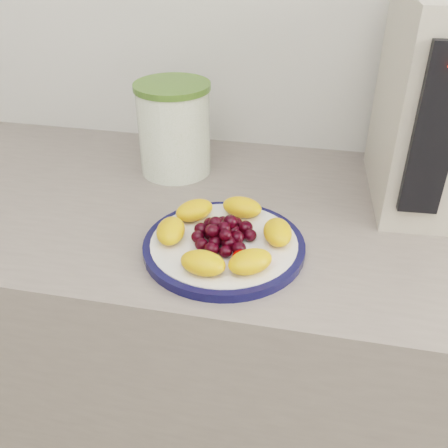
# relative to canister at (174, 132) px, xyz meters

# --- Properties ---
(counter) EXTENTS (3.50, 0.60, 0.90)m
(counter) POSITION_rel_canister_xyz_m (0.25, -0.12, -0.54)
(counter) COLOR gray
(counter) RESTS_ON floor
(cabinet_face) EXTENTS (3.48, 0.58, 0.84)m
(cabinet_face) POSITION_rel_canister_xyz_m (0.25, -0.12, -0.57)
(cabinet_face) COLOR #8B7154
(cabinet_face) RESTS_ON floor
(plate_rim) EXTENTS (0.26, 0.26, 0.01)m
(plate_rim) POSITION_rel_canister_xyz_m (0.16, -0.26, -0.08)
(plate_rim) COLOR #0F123D
(plate_rim) RESTS_ON counter
(plate_face) EXTENTS (0.24, 0.24, 0.02)m
(plate_face) POSITION_rel_canister_xyz_m (0.16, -0.26, -0.08)
(plate_face) COLOR white
(plate_face) RESTS_ON counter
(canister) EXTENTS (0.17, 0.17, 0.17)m
(canister) POSITION_rel_canister_xyz_m (0.00, 0.00, 0.00)
(canister) COLOR #4C701A
(canister) RESTS_ON counter
(canister_lid) EXTENTS (0.18, 0.18, 0.01)m
(canister_lid) POSITION_rel_canister_xyz_m (0.00, 0.00, 0.09)
(canister_lid) COLOR #4D712B
(canister_lid) RESTS_ON canister
(appliance_body) EXTENTS (0.22, 0.30, 0.36)m
(appliance_body) POSITION_rel_canister_xyz_m (0.50, -0.00, 0.09)
(appliance_body) COLOR beige
(appliance_body) RESTS_ON counter
(appliance_panel) EXTENTS (0.06, 0.02, 0.27)m
(appliance_panel) POSITION_rel_canister_xyz_m (0.46, -0.16, 0.10)
(appliance_panel) COLOR black
(appliance_panel) RESTS_ON appliance_body
(fruit_plate) EXTENTS (0.23, 0.23, 0.04)m
(fruit_plate) POSITION_rel_canister_xyz_m (0.16, -0.27, -0.05)
(fruit_plate) COLOR orange
(fruit_plate) RESTS_ON plate_face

